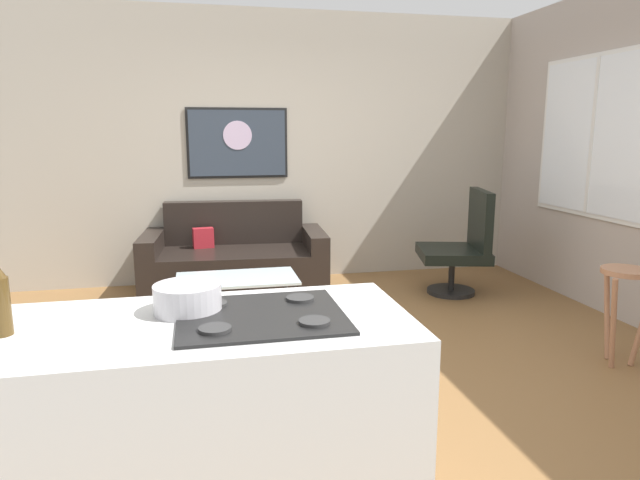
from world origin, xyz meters
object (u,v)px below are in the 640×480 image
at_px(couch, 235,263).
at_px(armchair, 462,245).
at_px(mixing_bowl, 188,299).
at_px(coffee_table, 237,281).
at_px(bar_stool, 624,292).
at_px(wall_painting, 238,143).

bearing_deg(couch, armchair, -13.98).
bearing_deg(armchair, mixing_bowl, -131.91).
xyz_separation_m(coffee_table, mixing_bowl, (-0.33, -2.36, 0.59)).
relative_size(coffee_table, bar_stool, 1.44).
bearing_deg(mixing_bowl, couch, 83.65).
xyz_separation_m(armchair, mixing_bowl, (-2.55, -2.84, 0.48)).
bearing_deg(coffee_table, armchair, 12.11).
xyz_separation_m(coffee_table, armchair, (2.22, 0.48, 0.11)).
height_order(mixing_bowl, wall_painting, wall_painting).
distance_m(couch, armchair, 2.25).
distance_m(armchair, mixing_bowl, 3.85).
distance_m(couch, coffee_table, 1.02).
bearing_deg(bar_stool, armchair, 98.86).
relative_size(coffee_table, armchair, 0.95).
relative_size(armchair, wall_painting, 0.99).
relative_size(couch, bar_stool, 2.69).
relative_size(bar_stool, wall_painting, 0.65).
xyz_separation_m(bar_stool, wall_painting, (-2.36, 2.78, 0.94)).
bearing_deg(armchair, wall_painting, 154.95).
xyz_separation_m(coffee_table, bar_stool, (2.50, -1.33, 0.14)).
relative_size(mixing_bowl, wall_painting, 0.24).
height_order(coffee_table, wall_painting, wall_painting).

